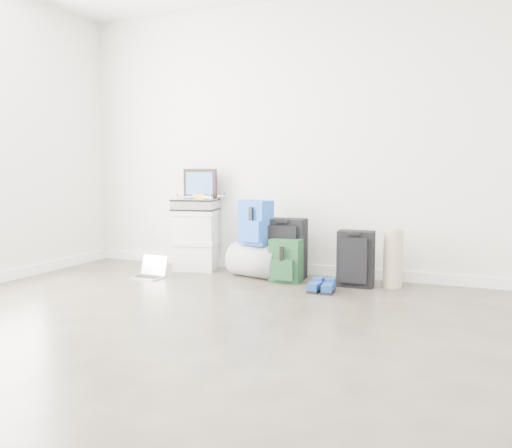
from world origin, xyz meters
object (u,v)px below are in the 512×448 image
at_px(carry_on, 356,259).
at_px(large_suitcase, 286,249).
at_px(briefcase, 195,205).
at_px(duffel_bag, 257,261).
at_px(boxes_stack, 196,240).
at_px(laptop, 151,272).

bearing_deg(carry_on, large_suitcase, 167.44).
xyz_separation_m(briefcase, duffel_bag, (0.74, -0.12, -0.52)).
height_order(briefcase, large_suitcase, briefcase).
height_order(duffel_bag, large_suitcase, large_suitcase).
distance_m(large_suitcase, carry_on, 0.71).
bearing_deg(large_suitcase, carry_on, -11.36).
distance_m(duffel_bag, carry_on, 0.98).
height_order(duffel_bag, carry_on, carry_on).
height_order(briefcase, duffel_bag, briefcase).
bearing_deg(large_suitcase, briefcase, 173.29).
bearing_deg(duffel_bag, large_suitcase, 28.32).
bearing_deg(briefcase, large_suitcase, -13.75).
relative_size(boxes_stack, carry_on, 1.23).
relative_size(duffel_bag, large_suitcase, 0.91).
relative_size(large_suitcase, laptop, 1.85).
relative_size(boxes_stack, briefcase, 1.41).
distance_m(carry_on, laptop, 1.97).
xyz_separation_m(duffel_bag, laptop, (-0.95, -0.41, -0.11)).
xyz_separation_m(large_suitcase, laptop, (-1.23, -0.47, -0.24)).
distance_m(boxes_stack, laptop, 0.63).
distance_m(boxes_stack, carry_on, 1.73).
xyz_separation_m(large_suitcase, carry_on, (0.70, -0.10, -0.04)).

